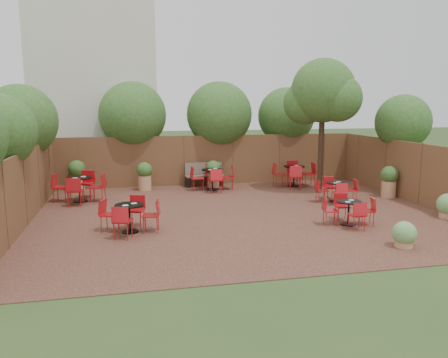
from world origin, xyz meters
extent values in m
plane|color=#354F23|center=(0.00, 0.00, 0.00)|extent=(80.00, 80.00, 0.00)
cube|color=#3D1E19|center=(0.00, 0.00, 0.01)|extent=(12.00, 10.00, 0.02)
cube|color=brown|center=(0.00, 5.00, 1.00)|extent=(12.00, 0.08, 2.00)
cube|color=brown|center=(-6.00, 0.00, 1.00)|extent=(0.08, 10.00, 2.00)
cube|color=brown|center=(6.00, 0.00, 1.00)|extent=(0.08, 10.00, 2.00)
cube|color=beige|center=(-4.50, 8.00, 4.00)|extent=(5.00, 4.00, 8.00)
sphere|color=#2E581C|center=(-6.60, 3.00, 2.71)|extent=(2.36, 2.36, 2.36)
sphere|color=#2E581C|center=(-3.00, 5.70, 2.80)|extent=(2.66, 2.66, 2.66)
sphere|color=#2E581C|center=(0.50, 5.60, 2.81)|extent=(2.70, 2.70, 2.70)
sphere|color=#2E581C|center=(3.50, 5.80, 2.73)|extent=(2.43, 2.43, 2.43)
sphere|color=#2E581C|center=(6.60, 2.00, 2.60)|extent=(1.99, 1.99, 1.99)
cylinder|color=black|center=(3.63, 2.46, 1.97)|extent=(0.26, 0.26, 3.89)
sphere|color=#2E581C|center=(3.63, 2.46, 3.72)|extent=(2.27, 2.27, 2.27)
sphere|color=#2E581C|center=(3.13, 2.86, 3.29)|extent=(1.59, 1.59, 1.59)
sphere|color=#2E581C|center=(4.03, 2.06, 3.44)|extent=(1.66, 1.66, 1.66)
cube|color=brown|center=(-0.34, 4.55, 0.45)|extent=(1.53, 0.63, 0.05)
cube|color=brown|center=(-0.34, 4.75, 0.71)|extent=(1.49, 0.30, 0.45)
cube|color=black|center=(-1.01, 4.55, 0.22)|extent=(0.12, 0.45, 0.40)
cube|color=black|center=(0.34, 4.55, 0.22)|extent=(0.12, 0.45, 0.40)
cube|color=brown|center=(-0.32, 4.55, 0.45)|extent=(1.52, 0.50, 0.05)
cube|color=brown|center=(-0.32, 4.75, 0.72)|extent=(1.51, 0.16, 0.46)
cube|color=black|center=(-1.00, 4.55, 0.22)|extent=(0.08, 0.45, 0.40)
cube|color=black|center=(0.37, 4.55, 0.22)|extent=(0.08, 0.45, 0.40)
cylinder|color=black|center=(-4.86, 2.70, 0.04)|extent=(0.49, 0.49, 0.03)
cylinder|color=black|center=(-4.86, 2.70, 0.43)|extent=(0.06, 0.06, 0.77)
cylinder|color=black|center=(-4.86, 2.70, 0.83)|extent=(0.84, 0.84, 0.03)
cube|color=white|center=(-4.73, 2.79, 0.85)|extent=(0.17, 0.13, 0.02)
cube|color=white|center=(-4.97, 2.57, 0.85)|extent=(0.17, 0.13, 0.02)
cylinder|color=black|center=(-3.26, -1.27, 0.03)|extent=(0.43, 0.43, 0.03)
cylinder|color=black|center=(-3.26, -1.27, 0.38)|extent=(0.05, 0.05, 0.68)
cylinder|color=black|center=(-3.26, -1.27, 0.73)|extent=(0.74, 0.74, 0.03)
cube|color=white|center=(-3.14, -1.19, 0.76)|extent=(0.16, 0.13, 0.01)
cube|color=white|center=(-3.35, -1.39, 0.76)|extent=(0.16, 0.13, 0.01)
cylinder|color=black|center=(3.14, 3.80, 0.04)|extent=(0.48, 0.48, 0.03)
cylinder|color=black|center=(3.14, 3.80, 0.42)|extent=(0.05, 0.05, 0.76)
cylinder|color=black|center=(3.14, 3.80, 0.82)|extent=(0.83, 0.83, 0.03)
cube|color=white|center=(3.27, 3.89, 0.84)|extent=(0.17, 0.13, 0.02)
cube|color=white|center=(3.03, 3.67, 0.84)|extent=(0.17, 0.13, 0.02)
cylinder|color=black|center=(2.53, -1.82, 0.03)|extent=(0.39, 0.39, 0.03)
cylinder|color=black|center=(2.53, -1.82, 0.35)|extent=(0.04, 0.04, 0.62)
cylinder|color=black|center=(2.53, -1.82, 0.67)|extent=(0.67, 0.67, 0.03)
cube|color=white|center=(2.63, -1.75, 0.69)|extent=(0.14, 0.11, 0.01)
cube|color=white|center=(2.44, -1.93, 0.69)|extent=(0.14, 0.11, 0.01)
cylinder|color=black|center=(-0.14, 3.80, 0.04)|extent=(0.46, 0.46, 0.03)
cylinder|color=black|center=(-0.14, 3.80, 0.41)|extent=(0.05, 0.05, 0.74)
cylinder|color=black|center=(-0.14, 3.80, 0.79)|extent=(0.80, 0.80, 0.03)
cube|color=white|center=(-0.01, 3.88, 0.81)|extent=(0.15, 0.11, 0.02)
cube|color=white|center=(-0.25, 3.67, 0.81)|extent=(0.15, 0.11, 0.02)
cylinder|color=black|center=(3.49, 0.86, 0.03)|extent=(0.39, 0.39, 0.03)
cylinder|color=black|center=(3.49, 0.86, 0.35)|extent=(0.04, 0.04, 0.62)
cylinder|color=black|center=(3.49, 0.86, 0.67)|extent=(0.67, 0.67, 0.03)
cube|color=white|center=(3.60, 0.93, 0.69)|extent=(0.13, 0.10, 0.01)
cube|color=white|center=(3.41, 0.75, 0.69)|extent=(0.13, 0.10, 0.01)
cylinder|color=tan|center=(-2.65, 4.25, 0.30)|extent=(0.49, 0.49, 0.56)
sphere|color=#2E581C|center=(-2.65, 4.25, 0.79)|extent=(0.58, 0.58, 0.58)
cylinder|color=tan|center=(-0.01, 4.28, 0.29)|extent=(0.48, 0.48, 0.55)
sphere|color=#2E581C|center=(-0.01, 4.28, 0.78)|extent=(0.57, 0.57, 0.57)
cylinder|color=tan|center=(-5.13, 4.70, 0.32)|extent=(0.52, 0.52, 0.60)
sphere|color=#2E581C|center=(-5.13, 4.70, 0.86)|extent=(0.63, 0.63, 0.63)
cylinder|color=tan|center=(5.63, 1.16, 0.31)|extent=(0.50, 0.50, 0.57)
sphere|color=#2E581C|center=(5.63, 1.16, 0.82)|extent=(0.60, 0.60, 0.60)
cylinder|color=tan|center=(2.88, -3.80, 0.11)|extent=(0.41, 0.41, 0.18)
sphere|color=#5D904B|center=(2.88, -3.80, 0.34)|extent=(0.55, 0.55, 0.55)
cylinder|color=tan|center=(5.70, -1.75, 0.13)|extent=(0.49, 0.49, 0.22)
camera|label=1|loc=(-3.25, -12.48, 3.30)|focal=35.56mm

